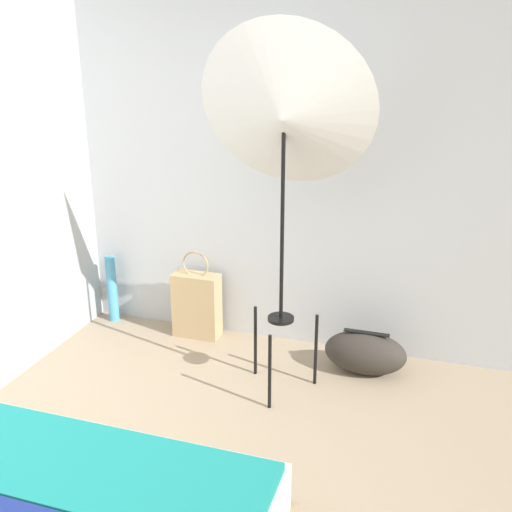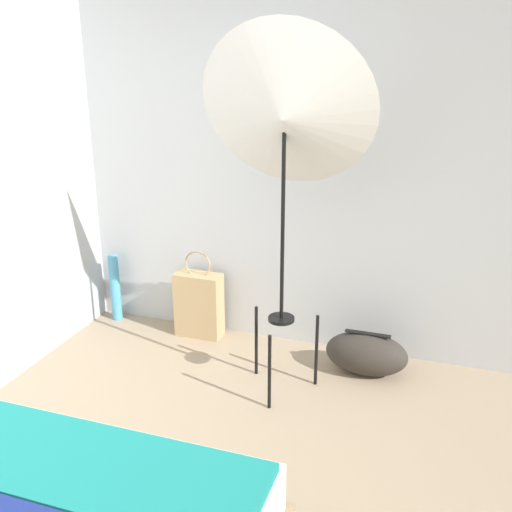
{
  "view_description": "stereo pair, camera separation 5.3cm",
  "coord_description": "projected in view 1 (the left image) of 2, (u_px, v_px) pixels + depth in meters",
  "views": [
    {
      "loc": [
        1.18,
        -1.51,
        1.97
      ],
      "look_at": [
        0.26,
        1.35,
        0.89
      ],
      "focal_mm": 42.0,
      "sensor_mm": 36.0,
      "label": 1
    },
    {
      "loc": [
        1.23,
        -1.49,
        1.97
      ],
      "look_at": [
        0.26,
        1.35,
        0.89
      ],
      "focal_mm": 42.0,
      "sensor_mm": 36.0,
      "label": 2
    }
  ],
  "objects": [
    {
      "name": "photo_umbrella",
      "position": [
        284.0,
        116.0,
        3.08
      ],
      "size": [
        0.96,
        0.51,
        2.1
      ],
      "color": "black",
      "rests_on": "ground_plane"
    },
    {
      "name": "paper_roll",
      "position": [
        112.0,
        289.0,
        4.42
      ],
      "size": [
        0.07,
        0.07,
        0.5
      ],
      "color": "#4CA3D1",
      "rests_on": "ground_plane"
    },
    {
      "name": "tote_bag",
      "position": [
        197.0,
        305.0,
        4.19
      ],
      "size": [
        0.33,
        0.15,
        0.63
      ],
      "color": "tan",
      "rests_on": "ground_plane"
    },
    {
      "name": "duffel_bag",
      "position": [
        365.0,
        353.0,
        3.75
      ],
      "size": [
        0.51,
        0.27,
        0.28
      ],
      "color": "#332D28",
      "rests_on": "ground_plane"
    },
    {
      "name": "wall_back",
      "position": [
        256.0,
        152.0,
        3.87
      ],
      "size": [
        8.0,
        0.05,
        2.6
      ],
      "color": "#B7BCC1",
      "rests_on": "ground_plane"
    }
  ]
}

